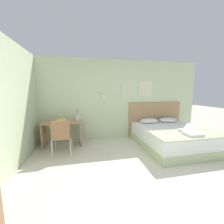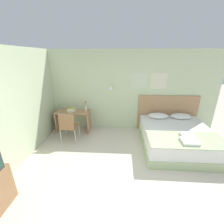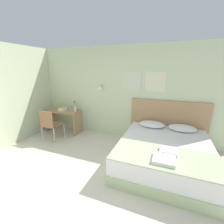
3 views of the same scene
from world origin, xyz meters
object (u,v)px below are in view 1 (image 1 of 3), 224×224
Objects in this scene: desk at (63,129)px; desk_chair at (61,135)px; throw_blanket at (188,134)px; flower_vase at (78,117)px; pillow_right at (168,120)px; folded_towel_mid_bed at (193,134)px; bed at (172,137)px; pillow_left at (149,121)px; fruit_bowl at (61,120)px; headboard at (155,119)px; folded_towel_near_foot at (186,131)px.

desk is 1.21× the size of desk_chair.
throw_blanket is 3.06m from flower_vase.
pillow_right is 1.82× the size of folded_towel_mid_bed.
desk is at bearing -178.26° from flower_vase.
pillow_left reaches higher than bed.
throw_blanket is 1.99× the size of desk_chair.
flower_vase is (-2.37, -0.02, 0.22)m from pillow_left.
fruit_bowl is at bearing 166.81° from bed.
pillow_right is at bearing 11.90° from desk_chair.
desk_chair is 0.86m from flower_vase.
headboard is 1.10× the size of throw_blanket.
desk_chair reaches higher than pillow_right.
throw_blanket is 0.16m from folded_towel_near_foot.
pillow_right is 1.27m from folded_towel_near_foot.
throw_blanket is at bearing -104.75° from pillow_right.
desk is 0.70m from desk_chair.
fruit_bowl is (-2.85, -0.02, 0.14)m from pillow_left.
folded_towel_near_foot is at bearing -20.22° from desk.
folded_towel_near_foot is 3.46m from desk.
fruit_bowl is at bearing 160.62° from desk.
pillow_right is at bearing 0.00° from pillow_left.
desk is at bearing 157.14° from throw_blanket.
headboard is (0.00, 1.06, 0.34)m from bed.
desk is (-3.25, 1.20, -0.10)m from folded_towel_near_foot.
folded_towel_near_foot reaches higher than bed.
desk_chair is at bearing -168.10° from pillow_right.
headboard reaches higher than pillow_left.
desk_chair is 2.61× the size of flower_vase.
pillow_left is 0.36× the size of throw_blanket.
desk reaches higher than pillow_left.
pillow_left is 2.82m from desk.
pillow_right reaches higher than throw_blanket.
flower_vase reaches higher than pillow_right.
pillow_right is at bearing 65.00° from bed.
folded_towel_near_foot is at bearing -70.79° from pillow_left.
flower_vase is (0.49, 0.00, 0.08)m from fruit_bowl.
desk_chair is at bearing -81.63° from fruit_bowl.
pillow_right is at bearing 0.41° from flower_vase.
desk is at bearing 159.78° from folded_towel_near_foot.
folded_towel_mid_bed is at bearing -87.25° from throw_blanket.
pillow_left is at bearing 103.64° from folded_towel_mid_bed.
bed is at bearing -15.46° from flower_vase.
pillow_left is 1.82× the size of folded_towel_mid_bed.
bed is 6.85× the size of folded_towel_near_foot.
headboard is 1.66m from throw_blanket.
folded_towel_near_foot is 3.06m from flower_vase.
desk is 3.16× the size of flower_vase.
bed is 5.82× the size of folded_towel_mid_bed.
desk_chair is (-3.12, 0.79, -0.07)m from folded_towel_mid_bed.
throw_blanket is 5.19× the size of flower_vase.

